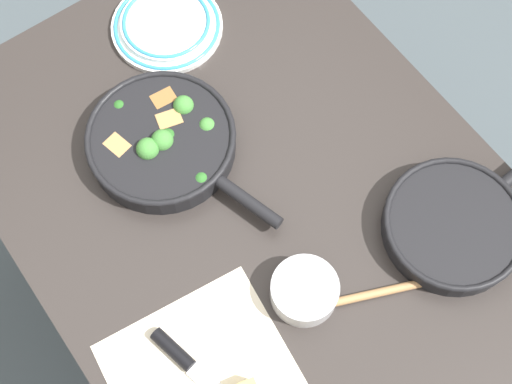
{
  "coord_description": "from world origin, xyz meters",
  "views": [
    {
      "loc": [
        0.41,
        -0.3,
        1.96
      ],
      "look_at": [
        0.0,
        0.0,
        0.76
      ],
      "focal_mm": 50.0,
      "sensor_mm": 36.0,
      "label": 1
    }
  ],
  "objects_px": {
    "skillet_eggs": "(454,224)",
    "prep_bowl_steel": "(304,291)",
    "wooden_spoon": "(408,286)",
    "skillet_broccoli": "(163,140)",
    "grater_knife": "(190,366)",
    "dinner_plate_stack": "(167,25)"
  },
  "relations": [
    {
      "from": "skillet_eggs",
      "to": "prep_bowl_steel",
      "type": "distance_m",
      "value": 0.3
    },
    {
      "from": "prep_bowl_steel",
      "to": "wooden_spoon",
      "type": "bearing_deg",
      "value": 58.3
    },
    {
      "from": "skillet_broccoli",
      "to": "prep_bowl_steel",
      "type": "height_order",
      "value": "skillet_broccoli"
    },
    {
      "from": "skillet_broccoli",
      "to": "grater_knife",
      "type": "height_order",
      "value": "skillet_broccoli"
    },
    {
      "from": "dinner_plate_stack",
      "to": "grater_knife",
      "type": "bearing_deg",
      "value": -29.88
    },
    {
      "from": "wooden_spoon",
      "to": "prep_bowl_steel",
      "type": "height_order",
      "value": "prep_bowl_steel"
    },
    {
      "from": "wooden_spoon",
      "to": "grater_knife",
      "type": "distance_m",
      "value": 0.4
    },
    {
      "from": "skillet_broccoli",
      "to": "grater_knife",
      "type": "xyz_separation_m",
      "value": [
        0.37,
        -0.19,
        -0.02
      ]
    },
    {
      "from": "skillet_broccoli",
      "to": "skillet_eggs",
      "type": "bearing_deg",
      "value": 20.26
    },
    {
      "from": "dinner_plate_stack",
      "to": "prep_bowl_steel",
      "type": "height_order",
      "value": "prep_bowl_steel"
    },
    {
      "from": "dinner_plate_stack",
      "to": "prep_bowl_steel",
      "type": "relative_size",
      "value": 1.94
    },
    {
      "from": "skillet_eggs",
      "to": "dinner_plate_stack",
      "type": "distance_m",
      "value": 0.69
    },
    {
      "from": "skillet_broccoli",
      "to": "prep_bowl_steel",
      "type": "bearing_deg",
      "value": -10.48
    },
    {
      "from": "skillet_broccoli",
      "to": "skillet_eggs",
      "type": "height_order",
      "value": "skillet_broccoli"
    },
    {
      "from": "grater_knife",
      "to": "prep_bowl_steel",
      "type": "height_order",
      "value": "prep_bowl_steel"
    },
    {
      "from": "skillet_broccoli",
      "to": "prep_bowl_steel",
      "type": "xyz_separation_m",
      "value": [
        0.38,
        0.04,
        -0.0
      ]
    },
    {
      "from": "skillet_broccoli",
      "to": "dinner_plate_stack",
      "type": "height_order",
      "value": "skillet_broccoli"
    },
    {
      "from": "skillet_eggs",
      "to": "prep_bowl_steel",
      "type": "relative_size",
      "value": 3.4
    },
    {
      "from": "wooden_spoon",
      "to": "grater_knife",
      "type": "height_order",
      "value": "grater_knife"
    },
    {
      "from": "grater_knife",
      "to": "prep_bowl_steel",
      "type": "distance_m",
      "value": 0.23
    },
    {
      "from": "wooden_spoon",
      "to": "prep_bowl_steel",
      "type": "bearing_deg",
      "value": 171.43
    },
    {
      "from": "grater_knife",
      "to": "skillet_broccoli",
      "type": "bearing_deg",
      "value": 140.81
    }
  ]
}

